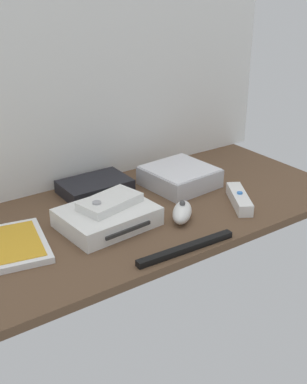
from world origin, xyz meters
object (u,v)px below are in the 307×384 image
(game_console, at_px, (107,217))
(remote_wand, at_px, (239,199))
(game_case, at_px, (13,245))
(sensor_bar, at_px, (186,248))
(remote_nunchuk, at_px, (182,212))
(remote_classic_pad, at_px, (110,202))
(mini_computer, at_px, (180,177))
(network_router, at_px, (95,186))

(game_console, relative_size, remote_wand, 1.52)
(game_case, height_order, sensor_bar, game_case)
(remote_wand, height_order, remote_nunchuk, remote_nunchuk)
(game_console, distance_m, sensor_bar, 0.21)
(remote_wand, relative_size, remote_nunchuk, 1.43)
(game_case, xyz_separation_m, sensor_bar, (0.30, -0.22, -0.00))
(remote_classic_pad, bearing_deg, sensor_bar, -85.02)
(mini_computer, xyz_separation_m, sensor_bar, (-0.20, -0.28, -0.02))
(network_router, bearing_deg, sensor_bar, -88.39)
(game_console, distance_m, remote_classic_pad, 0.04)
(remote_wand, height_order, sensor_bar, remote_wand)
(mini_computer, bearing_deg, remote_classic_pad, -163.39)
(remote_nunchuk, bearing_deg, sensor_bar, -79.16)
(game_console, bearing_deg, remote_nunchuk, -30.13)
(sensor_bar, bearing_deg, remote_classic_pad, 110.23)
(remote_wand, relative_size, sensor_bar, 0.61)
(remote_wand, bearing_deg, sensor_bar, -127.36)
(remote_classic_pad, bearing_deg, network_router, 59.85)
(game_case, xyz_separation_m, remote_wand, (0.55, -0.12, 0.01))
(game_console, xyz_separation_m, remote_nunchuk, (0.16, -0.08, -0.00))
(mini_computer, relative_size, network_router, 1.01)
(remote_classic_pad, distance_m, sensor_bar, 0.22)
(mini_computer, height_order, sensor_bar, mini_computer)
(sensor_bar, bearing_deg, remote_wand, 24.38)
(game_console, relative_size, game_case, 1.04)
(game_case, bearing_deg, remote_nunchuk, -4.15)
(game_console, relative_size, network_router, 1.23)
(mini_computer, xyz_separation_m, network_router, (-0.21, 0.09, -0.01))
(game_console, distance_m, remote_wand, 0.34)
(game_case, height_order, remote_classic_pad, remote_classic_pad)
(mini_computer, distance_m, network_router, 0.23)
(game_console, relative_size, remote_nunchuk, 2.17)
(game_case, bearing_deg, remote_classic_pad, 6.83)
(network_router, xyz_separation_m, sensor_bar, (0.01, -0.38, -0.01))
(game_case, bearing_deg, game_console, 4.27)
(remote_wand, distance_m, sensor_bar, 0.27)
(game_console, height_order, remote_wand, game_console)
(remote_nunchuk, height_order, sensor_bar, remote_nunchuk)
(mini_computer, bearing_deg, game_case, -172.92)
(network_router, xyz_separation_m, remote_wand, (0.26, -0.27, -0.00))
(game_console, xyz_separation_m, network_router, (0.07, 0.18, -0.00))
(mini_computer, relative_size, sensor_bar, 0.76)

